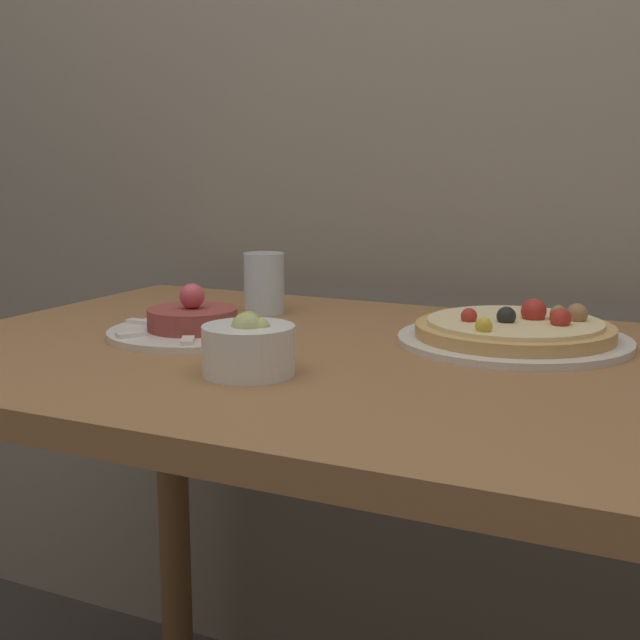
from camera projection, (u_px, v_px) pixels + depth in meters
dining_table at (355, 444)px, 1.15m from camera, size 1.17×0.76×0.79m
pizza_plate at (515, 332)px, 1.19m from camera, size 0.31×0.31×0.06m
tartare_plate at (193, 325)px, 1.24m from camera, size 0.24×0.24×0.07m
small_bowl at (249, 346)px, 1.02m from camera, size 0.11×0.11×0.07m
drinking_glass at (264, 283)px, 1.41m from camera, size 0.06×0.06×0.10m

